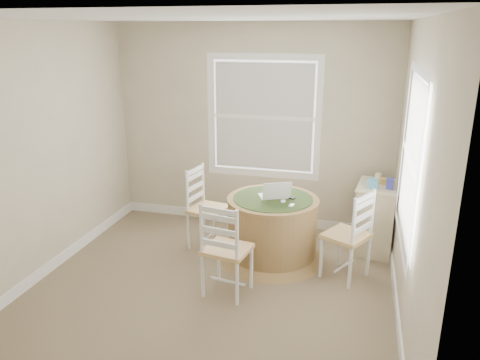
% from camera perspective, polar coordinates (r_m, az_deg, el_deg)
% --- Properties ---
extents(room, '(3.64, 3.64, 2.64)m').
position_cam_1_polar(room, '(4.44, -1.22, 2.17)').
color(room, '#847353').
rests_on(room, ground).
extents(round_table, '(1.20, 1.20, 0.73)m').
position_cam_1_polar(round_table, '(5.30, 3.95, -5.58)').
color(round_table, olive).
rests_on(round_table, ground).
extents(chair_left, '(0.47, 0.49, 0.95)m').
position_cam_1_polar(chair_left, '(5.57, -3.87, -3.51)').
color(chair_left, white).
rests_on(chair_left, ground).
extents(chair_near, '(0.48, 0.46, 0.95)m').
position_cam_1_polar(chair_near, '(4.58, -1.57, -8.39)').
color(chair_near, white).
rests_on(chair_near, ground).
extents(chair_right, '(0.55, 0.56, 0.95)m').
position_cam_1_polar(chair_right, '(4.99, 12.84, -6.56)').
color(chair_right, white).
rests_on(chair_right, ground).
extents(laptop, '(0.40, 0.39, 0.22)m').
position_cam_1_polar(laptop, '(5.19, 4.24, -1.83)').
color(laptop, white).
rests_on(laptop, round_table).
extents(mouse, '(0.08, 0.10, 0.03)m').
position_cam_1_polar(mouse, '(5.08, 5.27, -2.58)').
color(mouse, white).
rests_on(mouse, round_table).
extents(phone, '(0.06, 0.10, 0.02)m').
position_cam_1_polar(phone, '(4.98, 6.28, -3.12)').
color(phone, '#B7BABF').
rests_on(phone, round_table).
extents(keys, '(0.07, 0.06, 0.02)m').
position_cam_1_polar(keys, '(5.17, 6.36, -2.26)').
color(keys, black).
rests_on(keys, round_table).
extents(corner_chest, '(0.52, 0.66, 0.81)m').
position_cam_1_polar(corner_chest, '(5.70, 16.17, -4.43)').
color(corner_chest, beige).
rests_on(corner_chest, ground).
extents(tissue_box, '(0.13, 0.13, 0.10)m').
position_cam_1_polar(tissue_box, '(5.42, 15.87, -0.44)').
color(tissue_box, '#55A2C3').
rests_on(tissue_box, corner_chest).
extents(box_yellow, '(0.16, 0.12, 0.06)m').
position_cam_1_polar(box_yellow, '(5.62, 17.40, -0.15)').
color(box_yellow, gold).
rests_on(box_yellow, corner_chest).
extents(box_blue, '(0.09, 0.09, 0.12)m').
position_cam_1_polar(box_blue, '(5.44, 17.90, -0.45)').
color(box_blue, '#35399F').
rests_on(box_blue, corner_chest).
extents(cup_cream, '(0.07, 0.07, 0.09)m').
position_cam_1_polar(cup_cream, '(5.70, 16.49, 0.36)').
color(cup_cream, beige).
rests_on(cup_cream, corner_chest).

